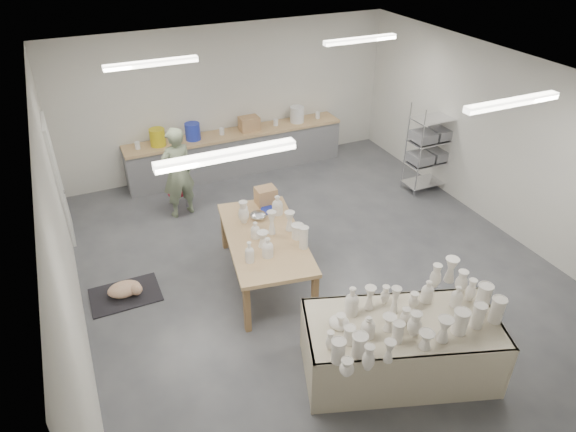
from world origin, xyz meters
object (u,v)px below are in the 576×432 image
work_table (266,231)px  potter (177,173)px  red_stool (177,193)px  drying_table (401,345)px

work_table → potter: bearing=117.2°
work_table → red_stool: bearing=115.5°
drying_table → red_stool: size_ratio=5.65×
work_table → potter: (-0.75, 2.36, 0.03)m
drying_table → red_stool: 5.28m
drying_table → work_table: size_ratio=1.09×
potter → red_stool: 0.62m
drying_table → potter: 5.04m
work_table → potter: 2.47m
potter → red_stool: (0.00, 0.27, -0.56)m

